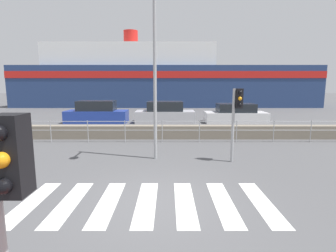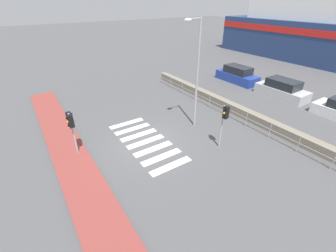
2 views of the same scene
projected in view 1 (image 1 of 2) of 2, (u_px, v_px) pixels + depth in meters
ground_plane at (156, 203)px, 6.12m from camera, size 160.00×160.00×0.00m
crosswalk at (147, 202)px, 6.12m from camera, size 5.85×2.40×0.01m
seawall at (163, 132)px, 13.38m from camera, size 19.73×0.55×0.67m
harbor_fence at (162, 128)px, 12.46m from camera, size 17.79×0.04×1.05m
traffic_light_far at (237, 108)px, 9.07m from camera, size 0.34×0.32×2.60m
streetlamp at (155, 44)px, 8.95m from camera, size 0.32×1.15×6.70m
ferry_boat at (159, 80)px, 34.14m from camera, size 37.20×7.93×9.49m
parked_car_blue at (97, 113)px, 19.03m from camera, size 4.40×1.71×1.58m
parked_car_silver at (165, 113)px, 19.03m from camera, size 4.23×1.82×1.53m
parked_car_white at (236, 114)px, 19.04m from camera, size 4.40×1.85×1.38m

